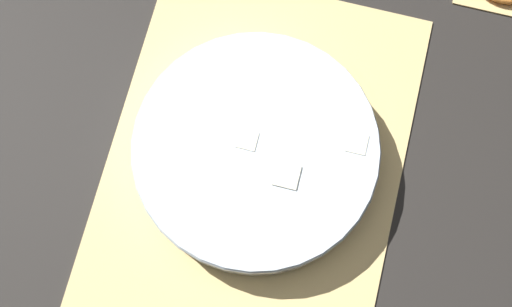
% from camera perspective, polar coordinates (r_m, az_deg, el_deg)
% --- Properties ---
extents(ground_plane, '(6.00, 6.00, 0.00)m').
position_cam_1_polar(ground_plane, '(0.91, 0.00, -0.45)').
color(ground_plane, black).
extents(bamboo_mat_center, '(0.48, 0.37, 0.01)m').
position_cam_1_polar(bamboo_mat_center, '(0.91, 0.00, -0.40)').
color(bamboo_mat_center, '#D6B775').
rests_on(bamboo_mat_center, ground_plane).
extents(fruit_salad_bowl, '(0.30, 0.30, 0.06)m').
position_cam_1_polar(fruit_salad_bowl, '(0.87, 0.06, 0.17)').
color(fruit_salad_bowl, silver).
rests_on(fruit_salad_bowl, bamboo_mat_center).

